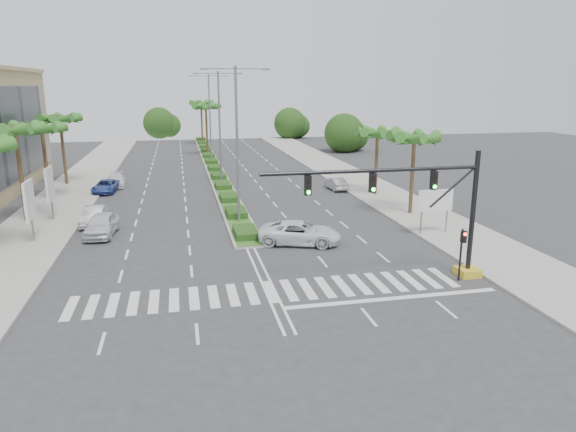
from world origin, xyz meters
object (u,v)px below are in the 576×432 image
object	(u,v)px
car_parked_d	(116,180)
car_crossing	(300,233)
car_right	(336,184)
car_parked_b	(94,216)
car_parked_c	(106,186)
car_parked_a	(102,225)

from	to	relation	value
car_parked_d	car_crossing	distance (m)	28.30
car_crossing	car_right	distance (m)	19.32
car_parked_b	car_parked_d	world-z (taller)	car_parked_b
car_parked_d	car_parked_b	bearing A→B (deg)	-94.36
car_parked_c	car_parked_b	bearing A→B (deg)	-80.68
car_parked_d	car_crossing	world-z (taller)	car_crossing
car_parked_b	car_crossing	size ratio (longest dim) A/B	0.76
car_parked_c	car_right	xyz separation A→B (m)	(23.32, -3.47, 0.00)
car_parked_b	car_parked_c	xyz separation A→B (m)	(-0.70, 12.81, -0.07)
car_crossing	car_parked_a	bearing A→B (deg)	88.68
car_parked_a	car_parked_d	bearing A→B (deg)	97.92
car_parked_a	car_right	distance (m)	25.03
car_right	car_parked_a	bearing A→B (deg)	26.45
car_parked_c	car_crossing	distance (m)	26.00
car_parked_a	car_parked_c	distance (m)	16.16
car_parked_a	car_parked_b	world-z (taller)	car_parked_a
car_parked_a	car_parked_c	size ratio (longest dim) A/B	1.04
car_parked_a	car_crossing	distance (m)	14.47
car_crossing	car_right	world-z (taller)	car_crossing
car_parked_b	car_crossing	bearing A→B (deg)	-26.30
car_parked_c	car_parked_d	xyz separation A→B (m)	(0.67, 3.20, 0.03)
car_parked_b	car_parked_c	size ratio (longest dim) A/B	0.94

